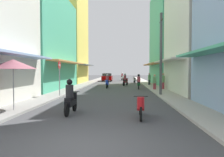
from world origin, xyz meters
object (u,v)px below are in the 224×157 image
object	(u,v)px
street_sign_no_entry	(60,74)
pedestrian_midway	(155,82)
parked_car	(107,77)
motorbike_white	(122,77)
motorbike_maroon	(125,80)
motorbike_blue	(107,82)
utility_pole	(161,54)
motorbike_green	(139,82)
motorbike_black	(71,98)
motorbike_red	(140,106)
vendor_umbrella	(13,64)
motorbike_silver	(134,80)
pedestrian_crossing	(149,79)
pedestrian_foreground	(163,82)

from	to	relation	value
street_sign_no_entry	pedestrian_midway	bearing A→B (deg)	36.26
parked_car	street_sign_no_entry	size ratio (longest dim) A/B	1.55
motorbike_white	motorbike_maroon	world-z (taller)	same
motorbike_blue	utility_pole	xyz separation A→B (m)	(4.62, -7.11, 2.52)
motorbike_green	motorbike_black	distance (m)	13.77
motorbike_green	parked_car	xyz separation A→B (m)	(-4.55, 16.05, 0.04)
motorbike_red	motorbike_white	world-z (taller)	motorbike_white
motorbike_white	utility_pole	bearing A→B (deg)	-83.16
motorbike_blue	motorbike_black	xyz separation A→B (m)	(-0.58, -14.11, 0.00)
motorbike_red	motorbike_black	size ratio (longest dim) A/B	1.00
utility_pole	street_sign_no_entry	distance (m)	7.71
parked_car	vendor_umbrella	distance (m)	29.14
motorbike_silver	motorbike_black	distance (m)	24.49
pedestrian_crossing	motorbike_black	bearing A→B (deg)	-107.38
pedestrian_foreground	motorbike_maroon	bearing A→B (deg)	120.56
motorbike_red	pedestrian_foreground	size ratio (longest dim) A/B	1.07
motorbike_blue	street_sign_no_entry	bearing A→B (deg)	-108.94
motorbike_blue	motorbike_green	bearing A→B (deg)	-15.18
motorbike_green	motorbike_silver	bearing A→B (deg)	89.42
motorbike_green	pedestrian_crossing	world-z (taller)	pedestrian_crossing
vendor_umbrella	street_sign_no_entry	bearing A→B (deg)	85.08
motorbike_black	pedestrian_foreground	world-z (taller)	pedestrian_foreground
motorbike_black	parked_car	size ratio (longest dim) A/B	0.44
motorbike_maroon	motorbike_black	size ratio (longest dim) A/B	0.95
motorbike_red	vendor_umbrella	world-z (taller)	vendor_umbrella
motorbike_white	pedestrian_midway	bearing A→B (deg)	-81.25
vendor_umbrella	utility_pole	world-z (taller)	utility_pole
motorbike_white	motorbike_green	xyz separation A→B (m)	(1.82, -19.25, 0.00)
motorbike_white	vendor_umbrella	bearing A→B (deg)	-98.64
motorbike_silver	parked_car	size ratio (longest dim) A/B	0.44
motorbike_blue	parked_car	size ratio (longest dim) A/B	0.44
motorbike_green	motorbike_maroon	bearing A→B (deg)	105.81
motorbike_maroon	pedestrian_crossing	bearing A→B (deg)	2.76
motorbike_red	motorbike_silver	bearing A→B (deg)	87.67
motorbike_blue	pedestrian_crossing	world-z (taller)	pedestrian_crossing
motorbike_white	vendor_umbrella	xyz separation A→B (m)	(-4.90, -32.21, 1.54)
motorbike_green	pedestrian_midway	distance (m)	2.25
motorbike_green	vendor_umbrella	xyz separation A→B (m)	(-6.72, -12.97, 1.54)
motorbike_white	utility_pole	distance (m)	25.74
motorbike_maroon	parked_car	world-z (taller)	motorbike_maroon
motorbike_green	motorbike_maroon	distance (m)	4.98
motorbike_silver	pedestrian_foreground	world-z (taller)	pedestrian_foreground
vendor_umbrella	motorbike_red	bearing A→B (deg)	-8.91
motorbike_black	pedestrian_crossing	world-z (taller)	pedestrian_crossing
pedestrian_crossing	utility_pole	world-z (taller)	utility_pole
motorbike_blue	motorbike_red	xyz separation A→B (m)	(2.49, -14.80, -0.20)
motorbike_silver	utility_pole	bearing A→B (deg)	-86.26
motorbike_white	motorbike_maroon	size ratio (longest dim) A/B	1.03
motorbike_green	pedestrian_crossing	distance (m)	5.23
parked_car	pedestrian_midway	bearing A→B (deg)	-71.49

